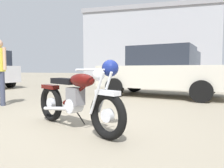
{
  "coord_description": "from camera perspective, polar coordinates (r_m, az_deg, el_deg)",
  "views": [
    {
      "loc": [
        1.55,
        -3.32,
        0.93
      ],
      "look_at": [
        0.18,
        0.86,
        0.62
      ],
      "focal_mm": 34.62,
      "sensor_mm": 36.0,
      "label": 1
    }
  ],
  "objects": [
    {
      "name": "industrial_building",
      "position": [
        31.56,
        10.63,
        9.84
      ],
      "size": [
        16.39,
        14.05,
        16.71
      ],
      "rotation": [
        0.0,
        0.0,
        0.04
      ],
      "color": "#9EA0A8",
      "rests_on": "ground_plane"
    },
    {
      "name": "pale_sedan_back",
      "position": [
        17.9,
        15.67,
        3.61
      ],
      "size": [
        4.34,
        2.21,
        1.67
      ],
      "rotation": [
        0.0,
        0.0,
        0.09
      ],
      "color": "black",
      "rests_on": "ground_plane"
    },
    {
      "name": "ground_plane",
      "position": [
        3.78,
        -6.77,
        -10.21
      ],
      "size": [
        80.0,
        80.0,
        0.0
      ],
      "primitive_type": "plane",
      "color": "gray"
    },
    {
      "name": "dark_sedan_left",
      "position": [
        7.47,
        13.01,
        3.24
      ],
      "size": [
        4.45,
        2.5,
        1.67
      ],
      "rotation": [
        0.0,
        0.0,
        -0.19
      ],
      "color": "black",
      "rests_on": "ground_plane"
    },
    {
      "name": "vintage_motorcycle",
      "position": [
        3.33,
        -8.9,
        -3.54
      ],
      "size": [
        1.91,
        1.03,
        1.07
      ],
      "rotation": [
        0.0,
        0.0,
        -0.46
      ],
      "color": "black",
      "rests_on": "ground_plane"
    },
    {
      "name": "white_estate_far",
      "position": [
        11.69,
        16.83,
        3.82
      ],
      "size": [
        4.13,
        2.34,
        1.78
      ],
      "rotation": [
        0.0,
        0.0,
        -0.18
      ],
      "color": "black",
      "rests_on": "ground_plane"
    }
  ]
}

